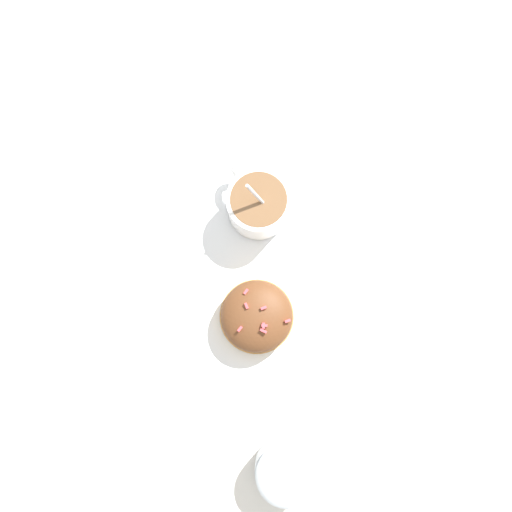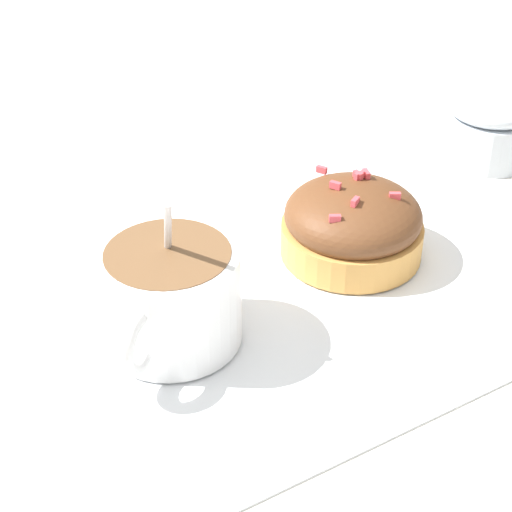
# 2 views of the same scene
# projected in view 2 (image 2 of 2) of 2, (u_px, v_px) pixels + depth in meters

# --- Properties ---
(ground_plane) EXTENTS (3.00, 3.00, 0.00)m
(ground_plane) POSITION_uv_depth(u_px,v_px,m) (264.00, 293.00, 0.53)
(ground_plane) COLOR silver
(paper_napkin) EXTENTS (0.32, 0.30, 0.00)m
(paper_napkin) POSITION_uv_depth(u_px,v_px,m) (264.00, 291.00, 0.53)
(paper_napkin) COLOR white
(paper_napkin) RESTS_ON ground_plane
(coffee_cup) EXTENTS (0.09, 0.08, 0.10)m
(coffee_cup) POSITION_uv_depth(u_px,v_px,m) (169.00, 293.00, 0.47)
(coffee_cup) COLOR white
(coffee_cup) RESTS_ON paper_napkin
(frosted_pastry) EXTENTS (0.09, 0.09, 0.05)m
(frosted_pastry) POSITION_uv_depth(u_px,v_px,m) (348.00, 221.00, 0.55)
(frosted_pastry) COLOR #D19347
(frosted_pastry) RESTS_ON paper_napkin
(sugar_bowl) EXTENTS (0.07, 0.07, 0.06)m
(sugar_bowl) POSITION_uv_depth(u_px,v_px,m) (490.00, 124.00, 0.66)
(sugar_bowl) COLOR silver
(sugar_bowl) RESTS_ON ground_plane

